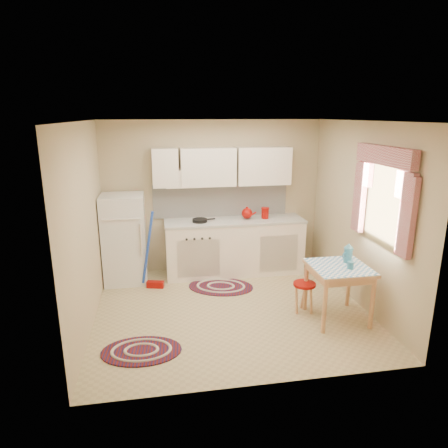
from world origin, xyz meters
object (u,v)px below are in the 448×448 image
(fridge, at_px, (125,239))
(stool, at_px, (304,298))
(base_cabinets, at_px, (234,248))
(table, at_px, (338,293))

(fridge, bearing_deg, stool, -31.57)
(fridge, xyz_separation_m, base_cabinets, (1.76, 0.05, -0.26))
(fridge, relative_size, base_cabinets, 0.62)
(table, bearing_deg, stool, 146.36)
(fridge, height_order, base_cabinets, fridge)
(base_cabinets, bearing_deg, stool, -67.02)
(table, height_order, stool, table)
(base_cabinets, distance_m, table, 2.04)
(fridge, bearing_deg, base_cabinets, 1.63)
(base_cabinets, relative_size, stool, 5.36)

